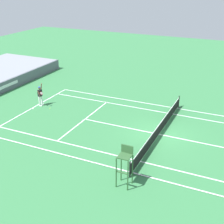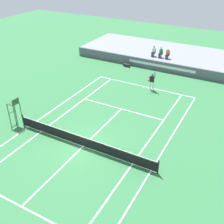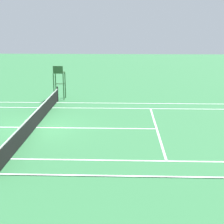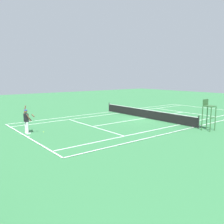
{
  "view_description": "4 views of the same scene",
  "coord_description": "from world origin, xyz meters",
  "px_view_note": "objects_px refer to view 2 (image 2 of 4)",
  "views": [
    {
      "loc": [
        -20.46,
        -5.57,
        11.11
      ],
      "look_at": [
        0.28,
        4.05,
        1.0
      ],
      "focal_mm": 50.18,
      "sensor_mm": 36.0,
      "label": 1
    },
    {
      "loc": [
        9.74,
        -13.32,
        12.84
      ],
      "look_at": [
        0.28,
        4.05,
        1.0
      ],
      "focal_mm": 43.82,
      "sensor_mm": 36.0,
      "label": 2
    },
    {
      "loc": [
        16.43,
        4.6,
        5.53
      ],
      "look_at": [
        0.28,
        4.05,
        1.0
      ],
      "focal_mm": 52.51,
      "sensor_mm": 36.0,
      "label": 3
    },
    {
      "loc": [
        -16.34,
        17.23,
        4.27
      ],
      "look_at": [
        0.28,
        4.05,
        1.0
      ],
      "focal_mm": 37.95,
      "sensor_mm": 36.0,
      "label": 4
    }
  ],
  "objects_px": {
    "spectator_seated_0": "(154,51)",
    "tennis_ball": "(145,93)",
    "equipment_bag": "(127,65)",
    "spectator_seated_2": "(168,54)",
    "spectator_seated_1": "(161,53)",
    "tennis_player": "(152,81)",
    "umpire_chair": "(14,108)"
  },
  "relations": [
    {
      "from": "umpire_chair",
      "to": "equipment_bag",
      "type": "relative_size",
      "value": 2.61
    },
    {
      "from": "spectator_seated_1",
      "to": "umpire_chair",
      "type": "height_order",
      "value": "umpire_chair"
    },
    {
      "from": "tennis_player",
      "to": "tennis_ball",
      "type": "xyz_separation_m",
      "value": [
        -0.26,
        -1.16,
        -0.96
      ]
    },
    {
      "from": "spectator_seated_1",
      "to": "spectator_seated_2",
      "type": "xyz_separation_m",
      "value": [
        0.89,
        0.0,
        0.0
      ]
    },
    {
      "from": "spectator_seated_0",
      "to": "tennis_ball",
      "type": "xyz_separation_m",
      "value": [
        2.29,
        -8.07,
        -1.72
      ]
    },
    {
      "from": "tennis_ball",
      "to": "umpire_chair",
      "type": "bearing_deg",
      "value": -125.42
    },
    {
      "from": "tennis_ball",
      "to": "tennis_player",
      "type": "bearing_deg",
      "value": 77.27
    },
    {
      "from": "spectator_seated_1",
      "to": "spectator_seated_2",
      "type": "relative_size",
      "value": 1.0
    },
    {
      "from": "spectator_seated_2",
      "to": "tennis_ball",
      "type": "relative_size",
      "value": 18.6
    },
    {
      "from": "spectator_seated_0",
      "to": "equipment_bag",
      "type": "relative_size",
      "value": 1.35
    },
    {
      "from": "spectator_seated_1",
      "to": "umpire_chair",
      "type": "distance_m",
      "value": 19.43
    },
    {
      "from": "spectator_seated_0",
      "to": "tennis_player",
      "type": "xyz_separation_m",
      "value": [
        2.55,
        -6.91,
        -0.76
      ]
    },
    {
      "from": "spectator_seated_0",
      "to": "spectator_seated_1",
      "type": "relative_size",
      "value": 1.0
    },
    {
      "from": "spectator_seated_0",
      "to": "tennis_ball",
      "type": "height_order",
      "value": "spectator_seated_0"
    },
    {
      "from": "spectator_seated_1",
      "to": "equipment_bag",
      "type": "xyz_separation_m",
      "value": [
        -3.59,
        -2.17,
        -1.59
      ]
    },
    {
      "from": "tennis_ball",
      "to": "equipment_bag",
      "type": "height_order",
      "value": "equipment_bag"
    },
    {
      "from": "spectator_seated_1",
      "to": "umpire_chair",
      "type": "relative_size",
      "value": 0.52
    },
    {
      "from": "spectator_seated_2",
      "to": "tennis_player",
      "type": "distance_m",
      "value": 6.99
    },
    {
      "from": "equipment_bag",
      "to": "umpire_chair",
      "type": "bearing_deg",
      "value": -98.54
    },
    {
      "from": "spectator_seated_2",
      "to": "equipment_bag",
      "type": "height_order",
      "value": "spectator_seated_2"
    },
    {
      "from": "spectator_seated_2",
      "to": "tennis_ball",
      "type": "bearing_deg",
      "value": -86.75
    },
    {
      "from": "umpire_chair",
      "to": "equipment_bag",
      "type": "xyz_separation_m",
      "value": [
        2.45,
        16.3,
        -1.4
      ]
    },
    {
      "from": "tennis_player",
      "to": "equipment_bag",
      "type": "height_order",
      "value": "tennis_player"
    },
    {
      "from": "spectator_seated_2",
      "to": "equipment_bag",
      "type": "distance_m",
      "value": 5.24
    },
    {
      "from": "spectator_seated_1",
      "to": "equipment_bag",
      "type": "height_order",
      "value": "spectator_seated_1"
    },
    {
      "from": "spectator_seated_2",
      "to": "tennis_ball",
      "type": "xyz_separation_m",
      "value": [
        0.46,
        -8.07,
        -1.72
      ]
    },
    {
      "from": "tennis_ball",
      "to": "equipment_bag",
      "type": "distance_m",
      "value": 7.7
    },
    {
      "from": "spectator_seated_1",
      "to": "tennis_ball",
      "type": "distance_m",
      "value": 8.37
    },
    {
      "from": "spectator_seated_1",
      "to": "tennis_player",
      "type": "relative_size",
      "value": 0.61
    },
    {
      "from": "spectator_seated_0",
      "to": "equipment_bag",
      "type": "distance_m",
      "value": 3.78
    },
    {
      "from": "equipment_bag",
      "to": "tennis_ball",
      "type": "bearing_deg",
      "value": -50.03
    },
    {
      "from": "spectator_seated_0",
      "to": "umpire_chair",
      "type": "distance_m",
      "value": 19.16
    }
  ]
}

